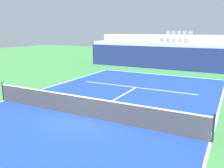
% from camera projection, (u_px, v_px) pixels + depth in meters
% --- Properties ---
extents(ground_plane, '(80.00, 80.00, 0.00)m').
position_uv_depth(ground_plane, '(84.00, 117.00, 10.94)').
color(ground_plane, '#387A3D').
extents(court_surface, '(11.00, 24.00, 0.01)m').
position_uv_depth(court_surface, '(84.00, 117.00, 10.94)').
color(court_surface, navy).
rests_on(court_surface, ground_plane).
extents(baseline_far, '(11.00, 0.10, 0.00)m').
position_uv_depth(baseline_far, '(159.00, 74.00, 21.24)').
color(baseline_far, white).
rests_on(baseline_far, court_surface).
extents(sideline_left, '(0.10, 24.00, 0.00)m').
position_uv_depth(sideline_left, '(4.00, 101.00, 13.41)').
color(sideline_left, white).
rests_on(sideline_left, court_surface).
extents(sideline_right, '(0.10, 24.00, 0.00)m').
position_uv_depth(sideline_right, '(211.00, 142.00, 8.46)').
color(sideline_right, white).
rests_on(sideline_right, court_surface).
extents(service_line_far, '(8.26, 0.10, 0.00)m').
position_uv_depth(service_line_far, '(136.00, 87.00, 16.45)').
color(service_line_far, white).
rests_on(service_line_far, court_surface).
extents(centre_service_line, '(0.10, 6.40, 0.00)m').
position_uv_depth(centre_service_line, '(115.00, 99.00, 13.69)').
color(centre_service_line, white).
rests_on(centre_service_line, court_surface).
extents(back_wall, '(17.79, 0.30, 2.27)m').
position_uv_depth(back_wall, '(169.00, 58.00, 23.61)').
color(back_wall, navy).
rests_on(back_wall, ground_plane).
extents(stands_tier_lower, '(17.79, 2.40, 2.64)m').
position_uv_depth(stands_tier_lower, '(172.00, 55.00, 24.74)').
color(stands_tier_lower, '#9E9E99').
rests_on(stands_tier_lower, ground_plane).
extents(stands_tier_upper, '(17.79, 2.40, 3.39)m').
position_uv_depth(stands_tier_upper, '(178.00, 50.00, 26.72)').
color(stands_tier_upper, '#9E9E99').
rests_on(stands_tier_upper, ground_plane).
extents(seating_row_lower, '(2.91, 0.44, 0.44)m').
position_uv_depth(seating_row_lower, '(173.00, 41.00, 24.49)').
color(seating_row_lower, slate).
rests_on(seating_row_lower, stands_tier_lower).
extents(seating_row_upper, '(2.91, 0.44, 0.44)m').
position_uv_depth(seating_row_upper, '(179.00, 34.00, 26.40)').
color(seating_row_upper, slate).
rests_on(seating_row_upper, stands_tier_upper).
extents(tennis_net, '(11.08, 0.08, 1.07)m').
position_uv_depth(tennis_net, '(84.00, 106.00, 10.82)').
color(tennis_net, black).
rests_on(tennis_net, court_surface).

